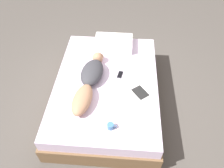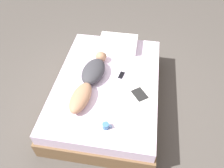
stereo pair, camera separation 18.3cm
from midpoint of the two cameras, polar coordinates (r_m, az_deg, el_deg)
ground_plane at (r=3.65m, az=0.28°, el=-4.34°), size 12.00×12.00×0.00m
bed at (r=3.46m, az=0.30°, el=-1.87°), size 1.58×2.23×0.49m
person at (r=3.19m, az=-4.07°, el=1.56°), size 0.41×1.26×0.19m
open_magazine at (r=3.07m, az=7.03°, el=-3.61°), size 0.60×0.57×0.01m
coffee_mug at (r=2.75m, az=0.33°, el=-10.93°), size 0.12×0.08×0.08m
cell_phone at (r=3.35m, az=4.03°, el=2.29°), size 0.10×0.16×0.01m
pillow at (r=3.84m, az=3.00°, el=10.49°), size 0.64×0.44×0.14m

